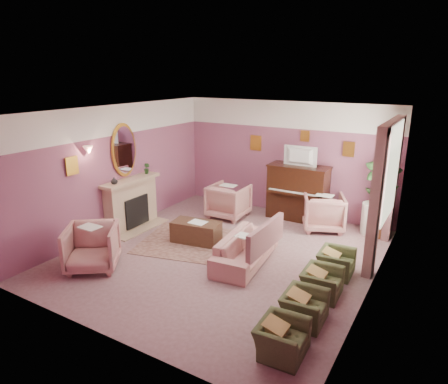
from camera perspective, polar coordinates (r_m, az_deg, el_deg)
The scene contains 48 objects.
floor at distance 7.98m, azimuth -0.06°, elevation -8.92°, with size 5.50×6.00×0.01m, color gray.
ceiling at distance 7.23m, azimuth -0.07°, elevation 11.52°, with size 5.50×6.00×0.01m, color white.
wall_back at distance 10.10m, azimuth 8.70°, elevation 4.80°, with size 5.50×0.02×2.80m, color #744367.
wall_front at distance 5.29m, azimuth -17.09°, elevation -6.97°, with size 5.50×0.02×2.80m, color #744367.
wall_left at distance 9.16m, azimuth -15.04°, elevation 3.18°, with size 0.02×6.00×2.80m, color #744367.
wall_right at distance 6.58m, azimuth 20.99°, elevation -2.64°, with size 0.02×6.00×2.80m, color #744367.
picture_rail_band at distance 9.93m, azimuth 8.96°, elevation 10.87°, with size 5.50×0.01×0.65m, color white.
stripe_panel at distance 7.91m, azimuth 22.36°, elevation -2.10°, with size 0.01×3.00×2.15m, color beige.
fireplace_surround at distance 9.41m, azimuth -13.11°, elevation -1.71°, with size 0.30×1.40×1.10m, color tan.
fireplace_inset at distance 9.39m, azimuth -12.60°, elevation -2.68°, with size 0.18×0.72×0.68m, color black.
fire_ember at distance 9.43m, azimuth -12.36°, elevation -3.75°, with size 0.06×0.54×0.10m, color orange.
mantel_shelf at distance 9.23m, azimuth -13.20°, elevation 1.62°, with size 0.40×1.55×0.07m, color tan.
hearth at distance 9.46m, azimuth -12.01°, elevation -5.00°, with size 0.55×1.50×0.02m, color tan.
mirror_frame at distance 9.18m, azimuth -14.12°, elevation 5.83°, with size 0.04×0.72×1.20m, color gold.
mirror_glass at distance 9.16m, azimuth -14.01°, elevation 5.82°, with size 0.01×0.60×1.06m, color silver.
sconce_shade at distance 8.39m, azimuth -18.84°, elevation 5.70°, with size 0.20×0.20×0.16m, color #F6A68C.
piano at distance 9.83m, azimuth 10.50°, elevation -0.15°, with size 1.40×0.60×1.30m, color black.
piano_keyshelf at distance 9.49m, azimuth 9.77°, elevation -0.27°, with size 1.30×0.12×0.06m, color black.
piano_keys at distance 9.48m, azimuth 9.79°, elevation -0.04°, with size 1.20×0.08×0.02m, color silver.
piano_top at distance 9.66m, azimuth 10.70°, elevation 3.60°, with size 1.45×0.65×0.04m, color black.
television at distance 9.55m, azimuth 10.69°, elevation 5.24°, with size 0.80×0.12×0.48m, color black.
print_back_left at distance 10.33m, azimuth 4.56°, elevation 7.01°, with size 0.30×0.03×0.38m, color gold.
print_back_right at distance 9.54m, azimuth 17.39°, elevation 5.85°, with size 0.26×0.03×0.34m, color gold.
print_back_mid at distance 9.79m, azimuth 11.50°, elevation 7.85°, with size 0.22×0.03×0.26m, color gold.
print_left_wall at distance 8.29m, azimuth -20.90°, elevation 3.53°, with size 0.03×0.28×0.36m, color gold.
window_blind at distance 7.99m, azimuth 22.89°, elevation 2.70°, with size 0.03×1.40×1.80m, color beige.
curtain_left at distance 7.22m, azimuth 20.81°, elevation -1.77°, with size 0.16×0.34×2.60m, color #8C585C.
curtain_right at distance 8.98m, azimuth 22.98°, elevation 1.49°, with size 0.16×0.34×2.60m, color #8C585C.
pelmet at distance 7.86m, azimuth 23.02°, elevation 8.87°, with size 0.16×2.20×0.16m, color #8C585C.
mantel_plant at distance 9.57m, azimuth -10.97°, elevation 3.35°, with size 0.16×0.16×0.28m, color #24481E.
mantel_vase at distance 8.86m, azimuth -15.42°, elevation 1.56°, with size 0.16×0.16×0.16m, color white.
area_rug at distance 8.48m, azimuth -3.25°, elevation -7.30°, with size 2.50×1.80×0.01m, color #835B50.
coffee_table at distance 8.48m, azimuth -3.99°, elevation -5.72°, with size 1.00×0.50×0.45m, color #472F1D.
table_paper at distance 8.37m, azimuth -3.74°, elevation -4.33°, with size 0.35×0.28×0.01m, color white.
sofa at distance 7.56m, azimuth 3.15°, elevation -7.38°, with size 0.61×1.84×0.75m, color tan.
sofa_throw at distance 7.31m, azimuth 5.98°, elevation -6.38°, with size 0.09×1.40×0.51m, color #8C585C.
floral_armchair_left at distance 9.83m, azimuth 0.65°, elevation -1.04°, with size 0.88×0.88×0.91m, color tan.
floral_armchair_right at distance 9.33m, azimuth 14.03°, elevation -2.55°, with size 0.88×0.88×0.91m, color tan.
floral_armchair_front at distance 7.67m, azimuth -18.38°, elevation -7.22°, with size 0.88×0.88×0.91m, color tan.
olive_chair_a at distance 5.40m, azimuth 8.30°, elevation -19.37°, with size 0.47×0.67×0.58m, color #49542F.
olive_chair_b at distance 6.04m, azimuth 11.42°, elevation -15.23°, with size 0.47×0.67×0.58m, color #49542F.
olive_chair_c at distance 6.73m, azimuth 13.83°, elevation -11.88°, with size 0.47×0.67×0.58m, color #49542F.
olive_chair_d at distance 7.44m, azimuth 15.74°, elevation -9.14°, with size 0.47×0.67×0.58m, color #49542F.
side_table at distance 9.44m, azimuth 20.55°, elevation -3.60°, with size 0.52×0.52×0.70m, color silver.
side_plant_big at distance 9.28m, azimuth 20.87°, elevation -0.58°, with size 0.30×0.30×0.34m, color #24481E.
side_plant_small at distance 9.18m, azimuth 21.47°, elevation -1.03°, with size 0.16×0.16×0.28m, color #24481E.
palm_pot at distance 9.38m, azimuth 20.90°, elevation -4.94°, with size 0.34×0.34×0.34m, color brown.
palm_plant at distance 9.10m, azimuth 21.48°, elevation 0.28°, with size 0.76×0.76×1.44m, color #24481E.
Camera 1 is at (3.68, -6.18, 3.46)m, focal length 32.00 mm.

